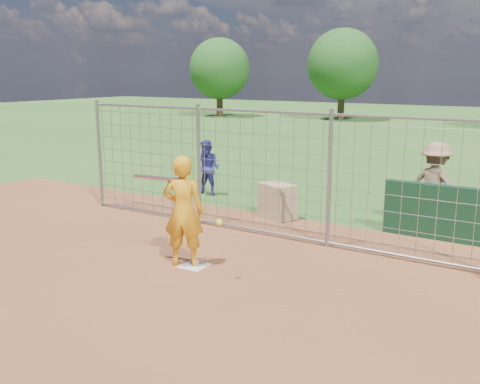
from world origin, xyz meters
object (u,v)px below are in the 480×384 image
Objects in this scene: batter at (183,211)px; bystander_a at (208,168)px; bystander_c at (435,186)px; equipment_bin at (278,201)px.

bystander_a is at bearing -81.02° from batter.
bystander_c reaches higher than bystander_a.
batter is at bearing -64.80° from bystander_a.
bystander_c is at bearing -146.08° from batter.
batter reaches higher than bystander_a.
bystander_c is (3.07, 4.58, -0.03)m from batter.
bystander_c is at bearing 40.62° from equipment_bin.
batter reaches higher than equipment_bin.
batter is 2.39× the size of equipment_bin.
bystander_a is at bearing 14.05° from bystander_c.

